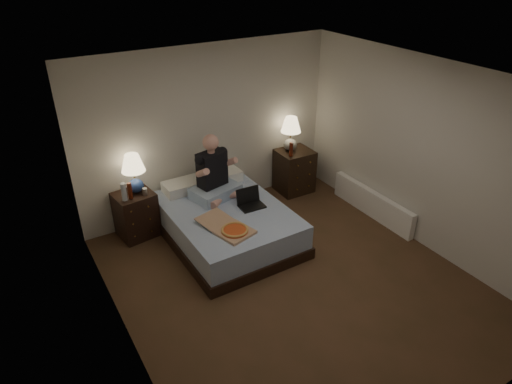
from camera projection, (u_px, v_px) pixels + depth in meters
floor at (294, 282)px, 5.63m from camera, size 4.00×4.50×0.00m
ceiling at (304, 82)px, 4.42m from camera, size 4.00×4.50×0.00m
wall_back at (209, 130)px, 6.71m from camera, size 4.00×0.00×2.50m
wall_front at (479, 322)px, 3.34m from camera, size 4.00×0.00×2.50m
wall_left at (118, 250)px, 4.11m from camera, size 0.00×4.50×2.50m
wall_right at (423, 155)px, 5.93m from camera, size 0.00×4.50×2.50m
bed at (227, 224)px, 6.34m from camera, size 1.49×1.98×0.49m
nightstand_left at (136, 214)px, 6.39m from camera, size 0.57×0.52×0.66m
nightstand_right at (294, 171)px, 7.54m from camera, size 0.56×0.51×0.72m
lamp_left at (134, 174)px, 6.15m from camera, size 0.35×0.35×0.56m
lamp_right at (291, 134)px, 7.26m from camera, size 0.35×0.35×0.56m
water_bottle at (124, 192)px, 6.02m from camera, size 0.07×0.07×0.25m
soda_can at (145, 192)px, 6.18m from camera, size 0.07×0.07×0.10m
beer_bottle_left at (130, 191)px, 6.07m from camera, size 0.06×0.06×0.23m
beer_bottle_right at (291, 149)px, 7.14m from camera, size 0.06×0.06×0.23m
person at (214, 167)px, 6.29m from camera, size 0.76×0.66×0.93m
laptop at (252, 199)px, 6.20m from camera, size 0.35×0.30×0.24m
pizza_box at (235, 231)px, 5.67m from camera, size 0.58×0.84×0.08m
radiator at (372, 204)px, 6.91m from camera, size 0.10×1.60×0.40m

